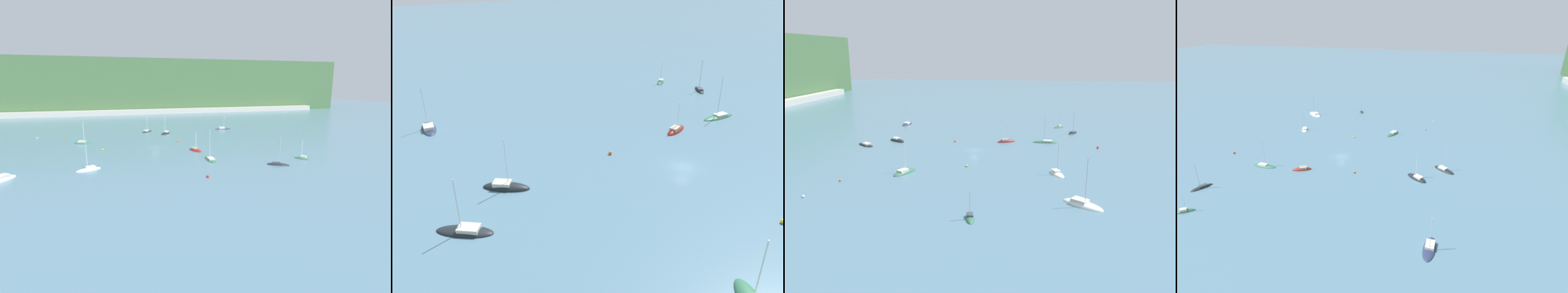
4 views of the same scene
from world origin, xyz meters
The scene contains 10 objects.
ground_plane centered at (0.00, 0.00, 0.00)m, with size 600.00×600.00×0.00m, color slate.
sailboat_0 centered at (12.02, -9.46, 0.08)m, with size 4.15×6.54×6.97m.
sailboat_3 centered at (9.14, 27.73, 0.09)m, with size 6.32×7.35×9.16m.
sailboat_5 centered at (39.75, -29.38, 0.12)m, with size 3.89×4.74×6.49m.
sailboat_6 centered at (28.93, -33.51, 0.09)m, with size 6.25×4.76×8.68m.
sailboat_7 centered at (1.79, 35.87, 0.09)m, with size 6.55×7.63×8.39m.
sailboat_8 centered at (38.91, 33.46, 0.13)m, with size 8.25×3.47×9.21m.
sailboat_10 centered at (12.72, -22.67, 0.09)m, with size 2.63×8.37×9.74m.
mooring_buoy_0 centered at (-17.97, -0.51, 0.30)m, with size 0.61×0.61×0.61m.
mooring_buoy_2 centered at (10.24, 7.82, 0.32)m, with size 0.65×0.65×0.65m.
Camera 2 is at (-39.56, 42.49, 31.15)m, focal length 35.00 mm.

